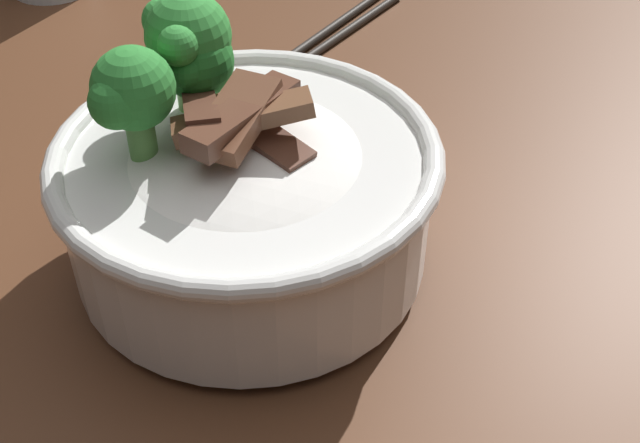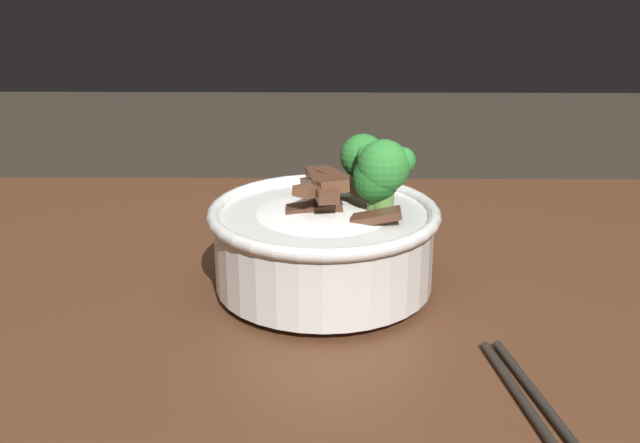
# 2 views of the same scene
# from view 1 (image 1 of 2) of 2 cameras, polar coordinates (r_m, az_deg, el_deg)

# --- Properties ---
(dining_table) EXTENTS (1.14, 0.93, 0.78)m
(dining_table) POSITION_cam_1_polar(r_m,az_deg,el_deg) (0.61, 6.63, -7.59)
(dining_table) COLOR #56331E
(dining_table) RESTS_ON ground
(rice_bowl) EXTENTS (0.21, 0.21, 0.15)m
(rice_bowl) POSITION_cam_1_polar(r_m,az_deg,el_deg) (0.45, -5.36, 2.65)
(rice_bowl) COLOR white
(rice_bowl) RESTS_ON dining_table
(chopsticks_pair) EXTENTS (0.06, 0.21, 0.01)m
(chopsticks_pair) POSITION_cam_1_polar(r_m,az_deg,el_deg) (0.69, 0.17, 12.40)
(chopsticks_pair) COLOR #28231E
(chopsticks_pair) RESTS_ON dining_table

